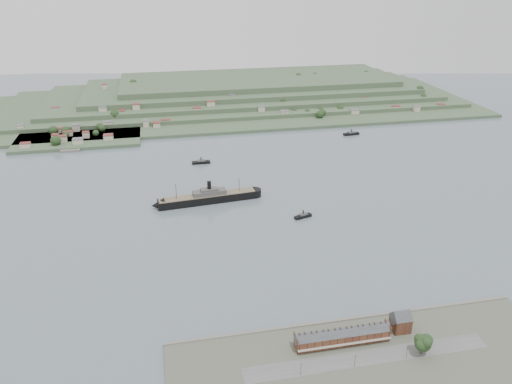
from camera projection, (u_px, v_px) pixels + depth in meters
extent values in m
plane|color=slate|center=(285.00, 213.00, 436.96)|extent=(1400.00, 1400.00, 0.00)
cube|color=#4C5142|center=(372.00, 367.00, 269.02)|extent=(220.00, 80.00, 2.00)
cube|color=slate|center=(346.00, 320.00, 303.65)|extent=(220.00, 2.00, 2.60)
cube|color=#595959|center=(368.00, 357.00, 273.93)|extent=(140.00, 12.00, 0.10)
cube|color=#4F291C|center=(342.00, 338.00, 283.15)|extent=(55.00, 8.00, 7.00)
cube|color=#35373C|center=(343.00, 333.00, 281.69)|extent=(55.60, 8.15, 8.15)
cube|color=#A09B8E|center=(345.00, 344.00, 279.08)|extent=(55.00, 1.60, 0.25)
cube|color=#4F291C|center=(296.00, 338.00, 276.24)|extent=(0.50, 8.40, 3.00)
cube|color=#4F291C|center=(388.00, 325.00, 286.31)|extent=(0.50, 8.40, 3.00)
cube|color=#301F1A|center=(305.00, 335.00, 276.67)|extent=(0.90, 1.40, 3.20)
cube|color=#301F1A|center=(315.00, 334.00, 277.68)|extent=(0.90, 1.40, 3.20)
cube|color=#301F1A|center=(338.00, 330.00, 280.19)|extent=(0.90, 1.40, 3.20)
cube|color=#301F1A|center=(348.00, 329.00, 281.20)|extent=(0.90, 1.40, 3.20)
cube|color=#301F1A|center=(370.00, 326.00, 283.71)|extent=(0.90, 1.40, 3.20)
cube|color=#301F1A|center=(379.00, 325.00, 284.72)|extent=(0.90, 1.40, 3.20)
cube|color=#4F291C|center=(400.00, 323.00, 293.16)|extent=(10.00, 10.00, 9.00)
cube|color=#35373C|center=(401.00, 317.00, 291.29)|extent=(10.40, 10.18, 10.18)
cube|color=#3B5438|center=(225.00, 107.00, 756.92)|extent=(760.00, 260.00, 4.00)
cube|color=#3B5438|center=(235.00, 99.00, 780.98)|extent=(680.00, 220.00, 5.00)
cube|color=#3B5438|center=(243.00, 93.00, 794.81)|extent=(600.00, 200.00, 6.00)
cube|color=#3B5438|center=(250.00, 87.00, 808.22)|extent=(520.00, 180.00, 7.00)
cube|color=#3B5438|center=(257.00, 80.00, 821.22)|extent=(440.00, 160.00, 8.00)
cube|color=#3B5438|center=(79.00, 138.00, 622.31)|extent=(150.00, 90.00, 4.00)
cube|color=slate|center=(71.00, 149.00, 584.21)|extent=(22.00, 14.00, 2.80)
cube|color=black|center=(208.00, 199.00, 456.29)|extent=(91.17, 20.92, 7.03)
cone|color=black|center=(158.00, 205.00, 444.08)|extent=(13.19, 13.19, 12.06)
cylinder|color=black|center=(255.00, 193.00, 468.50)|extent=(12.06, 12.06, 7.03)
cube|color=#6E6149|center=(207.00, 195.00, 454.71)|extent=(89.07, 19.73, 0.60)
cube|color=#4C4947|center=(209.00, 192.00, 454.33)|extent=(30.88, 11.97, 4.02)
cube|color=#4C4947|center=(209.00, 190.00, 453.20)|extent=(16.69, 8.59, 2.51)
cylinder|color=black|center=(209.00, 186.00, 451.62)|extent=(3.62, 3.62, 9.04)
cylinder|color=#463420|center=(176.00, 192.00, 444.31)|extent=(0.50, 0.50, 16.07)
cylinder|color=#463420|center=(239.00, 185.00, 460.47)|extent=(0.50, 0.50, 14.06)
cube|color=black|center=(303.00, 216.00, 429.28)|extent=(16.29, 8.50, 2.52)
cube|color=#4C4947|center=(303.00, 214.00, 428.49)|extent=(7.75, 5.23, 1.89)
cylinder|color=black|center=(303.00, 212.00, 427.62)|extent=(1.05, 1.05, 3.67)
cube|color=black|center=(201.00, 162.00, 546.38)|extent=(19.83, 5.56, 2.64)
cube|color=#4C4947|center=(201.00, 161.00, 545.56)|extent=(8.93, 4.43, 1.98)
cylinder|color=black|center=(201.00, 159.00, 544.65)|extent=(1.10, 1.10, 3.85)
cube|color=black|center=(351.00, 134.00, 638.31)|extent=(21.05, 7.83, 2.74)
cube|color=#4C4947|center=(351.00, 132.00, 637.45)|extent=(9.68, 5.51, 2.06)
cylinder|color=black|center=(352.00, 131.00, 636.50)|extent=(1.14, 1.14, 4.00)
cylinder|color=#463420|center=(422.00, 350.00, 275.73)|extent=(1.21, 1.21, 5.06)
sphere|color=#1C3316|center=(423.00, 344.00, 273.84)|extent=(9.11, 9.11, 9.11)
sphere|color=#1C3316|center=(426.00, 340.00, 274.78)|extent=(7.09, 7.09, 7.09)
sphere|color=#1C3316|center=(421.00, 345.00, 271.91)|extent=(6.48, 6.48, 6.48)
sphere|color=#1C3316|center=(426.00, 343.00, 270.90)|extent=(6.07, 6.07, 6.07)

